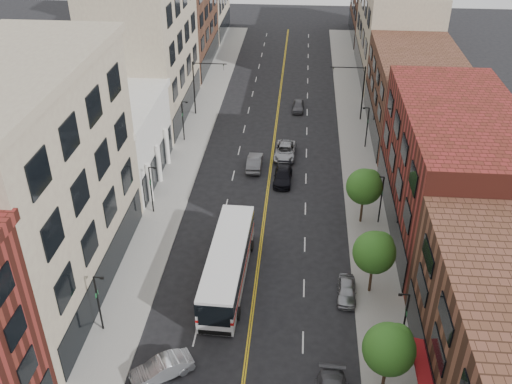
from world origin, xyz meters
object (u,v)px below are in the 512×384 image
(car_lane_a, at_px, (283,176))
(car_lane_c, at_px, (298,106))
(city_bus, at_px, (228,262))
(car_lane_b, at_px, (285,151))
(car_angle_b, at_px, (162,369))
(car_parked_far, at_px, (347,291))
(car_lane_behind, at_px, (255,162))

(car_lane_a, bearing_deg, car_lane_c, 88.18)
(city_bus, xyz_separation_m, car_lane_b, (3.83, 22.48, -1.22))
(car_lane_c, bearing_deg, car_angle_b, -98.82)
(city_bus, relative_size, car_lane_c, 3.43)
(city_bus, relative_size, car_lane_a, 2.78)
(car_angle_b, height_order, car_parked_far, car_angle_b)
(car_angle_b, xyz_separation_m, car_lane_behind, (3.80, 29.82, 0.03))
(car_lane_a, xyz_separation_m, car_lane_c, (1.24, 19.36, -0.03))
(car_parked_far, bearing_deg, car_lane_behind, 116.63)
(car_parked_far, xyz_separation_m, car_lane_behind, (-9.20, 20.67, 0.11))
(car_lane_a, relative_size, car_lane_c, 1.23)
(car_angle_b, relative_size, car_lane_a, 0.92)
(city_bus, height_order, car_lane_behind, city_bus)
(car_lane_b, bearing_deg, car_lane_behind, -135.77)
(city_bus, xyz_separation_m, car_lane_a, (3.83, 16.78, -1.26))
(car_lane_a, height_order, car_lane_b, car_lane_b)
(car_lane_b, bearing_deg, city_bus, -97.18)
(car_angle_b, xyz_separation_m, car_lane_a, (7.10, 27.07, -0.03))
(car_angle_b, bearing_deg, car_lane_c, 137.09)
(car_parked_far, bearing_deg, car_lane_c, 99.76)
(car_parked_far, height_order, car_lane_behind, car_lane_behind)
(car_lane_behind, relative_size, car_lane_c, 1.19)
(car_parked_far, bearing_deg, car_lane_b, 106.67)
(car_lane_behind, bearing_deg, car_lane_b, -138.32)
(car_parked_far, height_order, car_lane_b, car_lane_b)
(city_bus, xyz_separation_m, car_parked_far, (9.73, -1.14, -1.30))
(city_bus, distance_m, car_lane_behind, 19.58)
(car_lane_a, distance_m, car_lane_c, 19.40)
(car_lane_behind, bearing_deg, city_bus, 88.39)
(city_bus, distance_m, car_lane_b, 22.83)
(car_angle_b, relative_size, car_lane_behind, 0.96)
(car_parked_far, relative_size, car_lane_c, 0.98)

